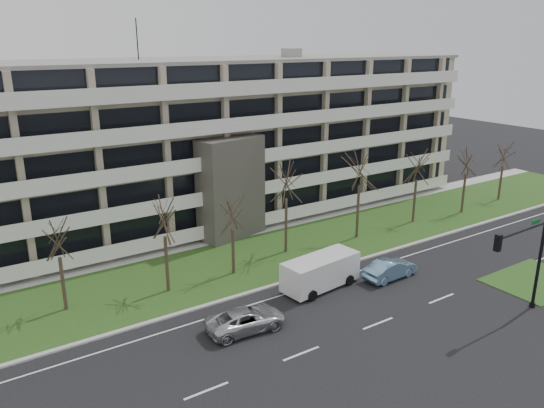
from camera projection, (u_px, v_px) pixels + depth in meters
ground at (378, 323)px, 33.19m from camera, size 160.00×160.00×0.00m
grass_verge at (265, 256)px, 43.50m from camera, size 90.00×10.00×0.06m
curb at (302, 277)px, 39.52m from camera, size 90.00×0.35×0.12m
sidewalk at (232, 236)px, 47.87m from camera, size 90.00×2.00×0.08m
grass_median at (535, 281)px, 39.01m from camera, size 7.00×5.00×0.06m
lane_edge_line at (314, 285)px, 38.35m from camera, size 90.00×0.12×0.01m
apartment_building at (195, 141)px, 51.02m from camera, size 60.50×15.10×18.75m
silver_pickup at (246, 320)px, 32.28m from camera, size 5.16×2.70×1.39m
blue_sedan at (390, 269)px, 39.28m from camera, size 4.47×1.71×1.46m
white_van at (321, 269)px, 37.67m from camera, size 6.14×2.94×2.30m
traffic_signal at (526, 256)px, 33.03m from camera, size 5.51×0.48×6.38m
tree_1 at (57, 236)px, 33.30m from camera, size 3.33×3.33×6.67m
tree_2 at (164, 214)px, 35.73m from camera, size 3.68×3.68×7.37m
tree_3 at (232, 211)px, 38.76m from camera, size 3.20×3.20×6.41m
tree_4 at (286, 177)px, 42.39m from camera, size 4.15×4.15×8.30m
tree_5 at (360, 165)px, 45.53m from camera, size 4.29×4.29×8.58m
tree_6 at (418, 163)px, 49.83m from camera, size 3.77×3.77×7.54m
tree_7 at (467, 159)px, 52.65m from camera, size 3.64×3.64×7.29m
tree_8 at (504, 153)px, 57.09m from camera, size 3.41×3.41×6.83m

